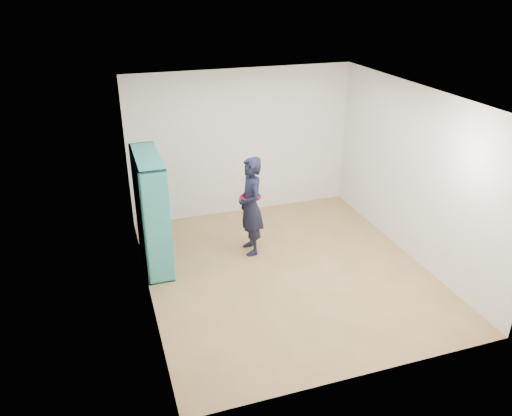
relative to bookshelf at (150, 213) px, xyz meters
name	(u,v)px	position (x,y,z in m)	size (l,w,h in m)	color
floor	(287,271)	(1.83, -0.87, -0.83)	(4.50, 4.50, 0.00)	olive
ceiling	(292,96)	(1.83, -0.87, 1.77)	(4.50, 4.50, 0.00)	white
wall_left	(142,210)	(-0.17, -0.87, 0.47)	(0.02, 4.50, 2.60)	silver
wall_right	(414,174)	(3.83, -0.87, 0.47)	(0.02, 4.50, 2.60)	silver
wall_back	(242,143)	(1.83, 1.38, 0.47)	(4.00, 0.02, 2.60)	silver
wall_front	(373,275)	(1.83, -3.12, 0.47)	(4.00, 0.02, 2.60)	silver
bookshelf	(150,213)	(0.00, 0.00, 0.00)	(0.37, 1.28, 1.71)	teal
person	(251,206)	(1.51, -0.14, -0.05)	(0.38, 0.57, 1.57)	black
smartphone	(240,199)	(1.37, -0.06, 0.05)	(0.04, 0.12, 0.14)	silver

